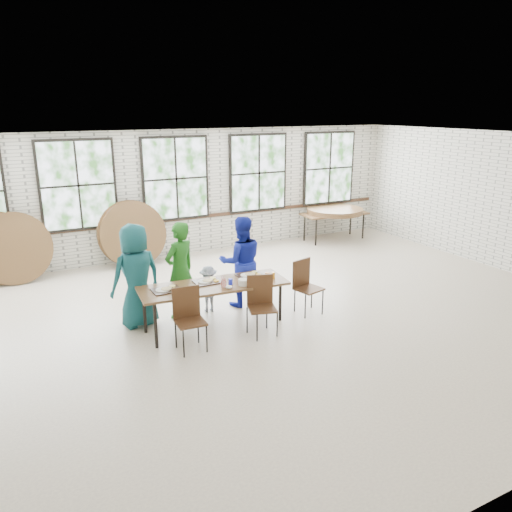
# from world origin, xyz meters

# --- Properties ---
(room) EXTENTS (12.00, 12.00, 12.00)m
(room) POSITION_xyz_m (0.00, 4.44, 1.83)
(room) COLOR beige
(room) RESTS_ON ground
(dining_table) EXTENTS (2.46, 1.01, 0.74)m
(dining_table) POSITION_xyz_m (-0.87, 0.22, 0.69)
(dining_table) COLOR brown
(dining_table) RESTS_ON ground
(chair_near_left) EXTENTS (0.44, 0.43, 0.95)m
(chair_near_left) POSITION_xyz_m (-1.50, -0.29, 0.56)
(chair_near_left) COLOR #452917
(chair_near_left) RESTS_ON ground
(chair_near_right) EXTENTS (0.52, 0.51, 0.95)m
(chair_near_right) POSITION_xyz_m (-0.30, -0.33, 0.56)
(chair_near_right) COLOR #452917
(chair_near_right) RESTS_ON ground
(chair_spare) EXTENTS (0.51, 0.50, 0.95)m
(chair_spare) POSITION_xyz_m (0.79, 0.06, 0.56)
(chair_spare) COLOR #452917
(chair_spare) RESTS_ON ground
(adult_teal) EXTENTS (0.93, 0.70, 1.73)m
(adult_teal) POSITION_xyz_m (-1.96, 0.87, 0.86)
(adult_teal) COLOR #17595A
(adult_teal) RESTS_ON ground
(adult_green) EXTENTS (0.72, 0.61, 1.68)m
(adult_green) POSITION_xyz_m (-1.21, 0.87, 0.84)
(adult_green) COLOR #1E631A
(adult_green) RESTS_ON ground
(toddler) EXTENTS (0.59, 0.40, 0.83)m
(toddler) POSITION_xyz_m (-0.70, 0.87, 0.42)
(toddler) COLOR #142340
(toddler) RESTS_ON ground
(adult_blue) EXTENTS (0.93, 0.81, 1.65)m
(adult_blue) POSITION_xyz_m (-0.05, 0.87, 0.83)
(adult_blue) COLOR #16239E
(adult_blue) RESTS_ON ground
(storage_table) EXTENTS (1.84, 0.87, 0.74)m
(storage_table) POSITION_xyz_m (4.24, 3.87, 0.69)
(storage_table) COLOR brown
(storage_table) RESTS_ON ground
(tabletop_clutter) EXTENTS (2.01, 0.65, 0.11)m
(tabletop_clutter) POSITION_xyz_m (-0.77, 0.18, 0.77)
(tabletop_clutter) COLOR black
(tabletop_clutter) RESTS_ON dining_table
(round_tops_stacked) EXTENTS (1.50, 1.50, 0.13)m
(round_tops_stacked) POSITION_xyz_m (4.24, 3.87, 0.80)
(round_tops_stacked) COLOR brown
(round_tops_stacked) RESTS_ON storage_table
(round_tops_leaning) EXTENTS (4.22, 0.50, 1.50)m
(round_tops_leaning) POSITION_xyz_m (-2.46, 4.16, 0.73)
(round_tops_leaning) COLOR brown
(round_tops_leaning) RESTS_ON ground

